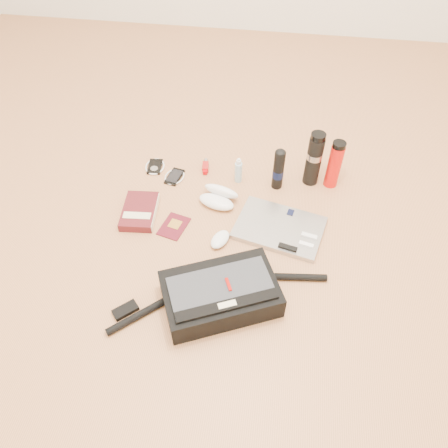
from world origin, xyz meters
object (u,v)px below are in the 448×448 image
(messenger_bag, at_px, (220,294))
(laptop, at_px, (280,228))
(thermos_black, at_px, (314,159))
(book, at_px, (140,211))
(thermos_red, at_px, (335,165))

(messenger_bag, distance_m, laptop, 0.43)
(messenger_bag, height_order, thermos_black, thermos_black)
(thermos_black, bearing_deg, book, -156.08)
(messenger_bag, bearing_deg, thermos_black, 41.50)
(laptop, relative_size, book, 1.80)
(messenger_bag, relative_size, book, 3.42)
(laptop, relative_size, thermos_red, 1.70)
(laptop, height_order, thermos_red, thermos_red)
(messenger_bag, xyz_separation_m, thermos_red, (0.41, 0.70, 0.07))
(book, relative_size, thermos_black, 0.84)
(book, bearing_deg, thermos_black, 19.09)
(messenger_bag, bearing_deg, book, 112.32)
(messenger_bag, relative_size, laptop, 1.91)
(book, distance_m, thermos_red, 0.88)
(book, distance_m, thermos_black, 0.80)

